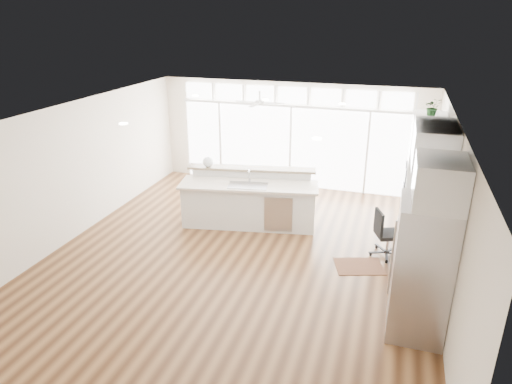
% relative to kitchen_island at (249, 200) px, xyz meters
% --- Properties ---
extents(floor, '(7.00, 8.00, 0.02)m').
position_rel_kitchen_island_xyz_m(floor, '(0.27, -1.28, -0.59)').
color(floor, '#452915').
rests_on(floor, ground).
extents(ceiling, '(7.00, 8.00, 0.02)m').
position_rel_kitchen_island_xyz_m(ceiling, '(0.27, -1.28, 2.12)').
color(ceiling, white).
rests_on(ceiling, wall_back).
extents(wall_back, '(7.00, 0.04, 2.70)m').
position_rel_kitchen_island_xyz_m(wall_back, '(0.27, 2.72, 0.77)').
color(wall_back, beige).
rests_on(wall_back, floor).
extents(wall_front, '(7.00, 0.04, 2.70)m').
position_rel_kitchen_island_xyz_m(wall_front, '(0.27, -5.28, 0.77)').
color(wall_front, beige).
rests_on(wall_front, floor).
extents(wall_left, '(0.04, 8.00, 2.70)m').
position_rel_kitchen_island_xyz_m(wall_left, '(-3.23, -1.28, 0.77)').
color(wall_left, beige).
rests_on(wall_left, floor).
extents(wall_right, '(0.04, 8.00, 2.70)m').
position_rel_kitchen_island_xyz_m(wall_right, '(3.77, -1.28, 0.77)').
color(wall_right, beige).
rests_on(wall_right, floor).
extents(glass_wall, '(5.80, 0.06, 2.08)m').
position_rel_kitchen_island_xyz_m(glass_wall, '(0.27, 2.66, 0.47)').
color(glass_wall, white).
rests_on(glass_wall, wall_back).
extents(transom_row, '(5.90, 0.06, 0.40)m').
position_rel_kitchen_island_xyz_m(transom_row, '(0.27, 2.66, 1.80)').
color(transom_row, white).
rests_on(transom_row, wall_back).
extents(desk_window, '(0.04, 0.85, 0.85)m').
position_rel_kitchen_island_xyz_m(desk_window, '(3.73, -0.98, 0.97)').
color(desk_window, silver).
rests_on(desk_window, wall_right).
extents(ceiling_fan, '(1.16, 1.16, 0.32)m').
position_rel_kitchen_island_xyz_m(ceiling_fan, '(-0.23, 1.52, 1.90)').
color(ceiling_fan, silver).
rests_on(ceiling_fan, ceiling).
extents(recessed_lights, '(3.40, 3.00, 0.02)m').
position_rel_kitchen_island_xyz_m(recessed_lights, '(0.27, -1.08, 2.10)').
color(recessed_lights, beige).
rests_on(recessed_lights, ceiling).
extents(oven_cabinet, '(0.64, 1.20, 2.50)m').
position_rel_kitchen_island_xyz_m(oven_cabinet, '(3.44, 0.52, 0.67)').
color(oven_cabinet, silver).
rests_on(oven_cabinet, floor).
extents(desk_nook, '(0.72, 1.30, 0.76)m').
position_rel_kitchen_island_xyz_m(desk_nook, '(3.40, -0.98, -0.20)').
color(desk_nook, silver).
rests_on(desk_nook, floor).
extents(upper_cabinets, '(0.64, 1.30, 0.64)m').
position_rel_kitchen_island_xyz_m(upper_cabinets, '(3.44, -0.98, 1.77)').
color(upper_cabinets, silver).
rests_on(upper_cabinets, wall_right).
extents(refrigerator, '(0.76, 0.90, 2.00)m').
position_rel_kitchen_island_xyz_m(refrigerator, '(3.38, -2.63, 0.42)').
color(refrigerator, '#A6A6AA').
rests_on(refrigerator, floor).
extents(fridge_cabinet, '(0.64, 0.90, 0.60)m').
position_rel_kitchen_island_xyz_m(fridge_cabinet, '(3.44, -2.63, 1.72)').
color(fridge_cabinet, silver).
rests_on(fridge_cabinet, wall_right).
extents(framed_photos, '(0.06, 0.22, 0.80)m').
position_rel_kitchen_island_xyz_m(framed_photos, '(3.73, -0.36, 0.82)').
color(framed_photos, black).
rests_on(framed_photos, wall_right).
extents(kitchen_island, '(3.06, 1.61, 1.16)m').
position_rel_kitchen_island_xyz_m(kitchen_island, '(0.00, 0.00, 0.00)').
color(kitchen_island, silver).
rests_on(kitchen_island, floor).
extents(rug, '(1.00, 0.85, 0.01)m').
position_rel_kitchen_island_xyz_m(rug, '(2.46, -1.08, -0.57)').
color(rug, '#3B1E12').
rests_on(rug, floor).
extents(office_chair, '(0.61, 0.58, 0.92)m').
position_rel_kitchen_island_xyz_m(office_chair, '(2.91, -0.51, -0.12)').
color(office_chair, black).
rests_on(office_chair, floor).
extents(fishbowl, '(0.25, 0.25, 0.23)m').
position_rel_kitchen_island_xyz_m(fishbowl, '(-1.01, 0.22, 0.69)').
color(fishbowl, white).
rests_on(fishbowl, kitchen_island).
extents(monitor, '(0.15, 0.52, 0.43)m').
position_rel_kitchen_island_xyz_m(monitor, '(3.32, -0.98, 0.39)').
color(monitor, black).
rests_on(monitor, desk_nook).
extents(keyboard, '(0.13, 0.32, 0.02)m').
position_rel_kitchen_island_xyz_m(keyboard, '(3.15, -0.98, 0.19)').
color(keyboard, white).
rests_on(keyboard, desk_nook).
extents(potted_plant, '(0.35, 0.37, 0.26)m').
position_rel_kitchen_island_xyz_m(potted_plant, '(3.44, 0.52, 2.05)').
color(potted_plant, '#255826').
rests_on(potted_plant, oven_cabinet).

